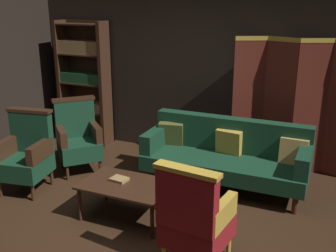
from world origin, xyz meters
TOP-DOWN VIEW (x-y plane):
  - ground_plane at (0.00, 0.00)m, footprint 10.00×10.00m
  - back_wall at (0.00, 2.45)m, footprint 7.20×0.10m
  - folding_screen at (1.26, 2.29)m, footprint 1.73×0.27m
  - bookshelf at (-2.15, 2.20)m, footprint 0.90×0.32m
  - velvet_couch at (0.55, 1.45)m, footprint 2.12×0.78m
  - coffee_table at (-0.24, 0.19)m, footprint 1.00×0.64m
  - armchair_gilt_accent at (0.74, -0.29)m, footprint 0.65×0.64m
  - armchair_wing_left at (-1.54, 1.10)m, footprint 0.82×0.82m
  - armchair_wing_right at (-1.78, 0.32)m, footprint 0.67×0.67m
  - book_tan_leather at (-0.35, 0.23)m, footprint 0.20×0.17m

SIDE VIEW (x-z plane):
  - ground_plane at x=0.00m, z-range 0.00..0.00m
  - coffee_table at x=-0.24m, z-range 0.16..0.58m
  - book_tan_leather at x=-0.35m, z-range 0.42..0.45m
  - velvet_couch at x=0.55m, z-range 0.01..0.89m
  - armchair_gilt_accent at x=0.74m, z-range -0.03..1.01m
  - armchair_wing_left at x=-1.54m, z-range -0.03..1.01m
  - armchair_wing_right at x=-1.78m, z-range -0.03..1.01m
  - folding_screen at x=1.26m, z-range 0.04..1.94m
  - bookshelf at x=-2.15m, z-range 0.06..2.11m
  - back_wall at x=0.00m, z-range 0.00..2.80m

